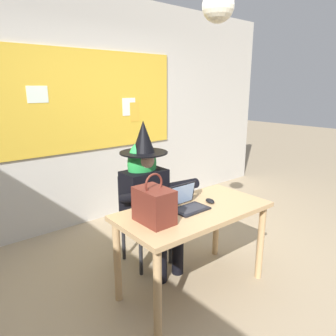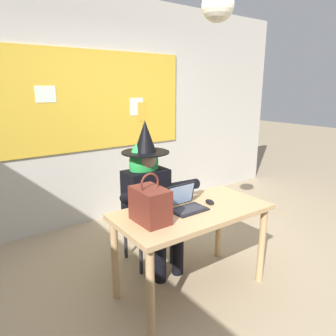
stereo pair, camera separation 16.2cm
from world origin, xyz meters
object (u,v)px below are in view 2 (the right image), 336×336
at_px(chair_at_desk, 144,213).
at_px(person_costumed, 149,189).
at_px(desk_main, 192,221).
at_px(laptop, 186,204).
at_px(handbag, 150,205).
at_px(computer_mouse, 210,202).

distance_m(chair_at_desk, person_costumed, 0.31).
xyz_separation_m(desk_main, laptop, (-0.04, 0.04, 0.15)).
bearing_deg(handbag, computer_mouse, 0.30).
height_order(desk_main, person_costumed, person_costumed).
bearing_deg(chair_at_desk, person_costumed, 1.24).
relative_size(desk_main, handbag, 3.45).
bearing_deg(computer_mouse, chair_at_desk, 123.41).
bearing_deg(person_costumed, computer_mouse, 24.15).
bearing_deg(person_costumed, desk_main, 5.13).
bearing_deg(person_costumed, chair_at_desk, 177.33).
bearing_deg(desk_main, chair_at_desk, 93.50).
relative_size(chair_at_desk, computer_mouse, 8.46).
bearing_deg(computer_mouse, person_costumed, 127.73).
xyz_separation_m(chair_at_desk, computer_mouse, (0.24, -0.68, 0.28)).
relative_size(desk_main, chair_at_desk, 1.48).
relative_size(desk_main, laptop, 4.45).
bearing_deg(chair_at_desk, laptop, 4.25).
distance_m(person_costumed, computer_mouse, 0.62).
distance_m(desk_main, laptop, 0.16).
height_order(computer_mouse, handbag, handbag).
bearing_deg(chair_at_desk, handbag, -24.00).
distance_m(chair_at_desk, computer_mouse, 0.78).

